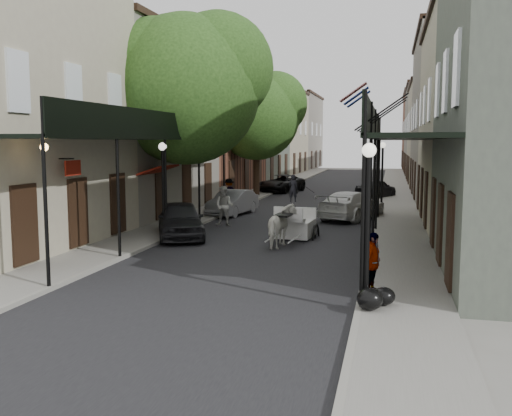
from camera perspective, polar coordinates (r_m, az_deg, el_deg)
The scene contains 24 objects.
ground at distance 16.00m, azimuth -3.74°, elevation -7.32°, with size 140.00×140.00×0.00m, color gray.
road at distance 35.35m, azimuth 5.81°, elevation 0.35°, with size 8.00×90.00×0.01m, color black.
sidewalk_left at distance 36.33m, azimuth -2.03°, elevation 0.64°, with size 2.20×90.00×0.12m, color gray.
sidewalk_right at distance 35.05m, azimuth 13.95°, elevation 0.23°, with size 2.20×90.00×0.12m, color gray.
building_row_left at distance 46.76m, azimuth -3.07°, elevation 8.34°, with size 5.00×80.00×10.50m, color #ADA78A.
building_row_right at distance 45.04m, azimuth 18.65°, elevation 8.07°, with size 5.00×80.00×10.50m, color gray.
gallery_left at distance 23.75m, azimuth -9.98°, elevation 7.02°, with size 2.20×18.05×4.88m.
gallery_right at distance 21.82m, azimuth 13.99°, elevation 6.96°, with size 2.20×18.05×4.88m.
tree_near at distance 26.64m, azimuth -6.11°, elevation 12.27°, with size 7.31×6.80×9.63m.
tree_far at distance 40.05m, azimuth 0.60°, elevation 9.48°, with size 6.45×6.00×8.61m.
lamppost_right_near at distance 12.97m, azimuth 11.08°, elevation -1.49°, with size 0.32×0.32×3.71m.
lamppost_left at distance 22.65m, azimuth -9.25°, elevation 1.98°, with size 0.32×0.32×3.71m.
lamppost_right_far at distance 32.89m, azimuth 12.50°, elevation 3.34°, with size 0.32×0.32×3.71m.
horse at distance 20.88m, azimuth 2.66°, elevation -1.84°, with size 0.84×1.85×1.56m, color white.
carriage at distance 23.19m, azimuth 4.22°, elevation -0.42°, with size 1.72×2.39×2.61m.
pedestrian_walking at distance 26.20m, azimuth -3.19°, elevation 0.20°, with size 0.89×0.70×1.84m, color #B3B2A9.
pedestrian_sidewalk_left at distance 33.25m, azimuth -2.71°, elevation 1.58°, with size 1.04×0.60×1.61m, color gray.
pedestrian_sidewalk_right at distance 14.40m, azimuth 11.58°, elevation -5.41°, with size 0.89×0.37×1.53m, color gray.
car_left_near at distance 23.07m, azimuth -7.57°, elevation -1.18°, with size 1.75×4.35×1.48m, color black.
car_left_mid at distance 30.13m, azimuth -2.36°, elevation 0.55°, with size 1.40×4.01×1.32m, color #949599.
car_left_far at distance 43.88m, azimuth 2.56°, elevation 2.47°, with size 2.22×4.82×1.34m, color black.
car_right_near at distance 28.79m, azimuth 9.54°, elevation 0.26°, with size 1.97×4.85×1.41m, color silver.
car_right_far at distance 39.97m, azimuth 11.90°, elevation 1.93°, with size 1.59×3.96×1.35m, color black.
trash_bags at distance 13.28m, azimuth 11.86°, elevation -8.79°, with size 0.85×1.00×0.50m.
Camera 1 is at (4.58, -14.84, 3.86)m, focal length 40.00 mm.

